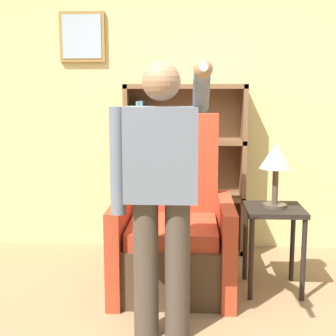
{
  "coord_description": "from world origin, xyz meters",
  "views": [
    {
      "loc": [
        -0.1,
        -2.37,
        1.46
      ],
      "look_at": [
        -0.26,
        0.62,
        0.98
      ],
      "focal_mm": 50.0,
      "sensor_mm": 36.0,
      "label": 1
    }
  ],
  "objects_px": {
    "bookcase": "(174,172)",
    "armchair": "(174,236)",
    "side_table": "(274,223)",
    "table_lamp": "(276,160)",
    "person_standing": "(161,186)"
  },
  "relations": [
    {
      "from": "bookcase",
      "to": "armchair",
      "type": "height_order",
      "value": "bookcase"
    },
    {
      "from": "side_table",
      "to": "armchair",
      "type": "bearing_deg",
      "value": 177.01
    },
    {
      "from": "bookcase",
      "to": "table_lamp",
      "type": "relative_size",
      "value": 3.2
    },
    {
      "from": "armchair",
      "to": "person_standing",
      "type": "relative_size",
      "value": 0.8
    },
    {
      "from": "bookcase",
      "to": "side_table",
      "type": "xyz_separation_m",
      "value": [
        0.77,
        -0.87,
        -0.23
      ]
    },
    {
      "from": "armchair",
      "to": "person_standing",
      "type": "height_order",
      "value": "person_standing"
    },
    {
      "from": "person_standing",
      "to": "table_lamp",
      "type": "distance_m",
      "value": 1.07
    },
    {
      "from": "person_standing",
      "to": "table_lamp",
      "type": "height_order",
      "value": "person_standing"
    },
    {
      "from": "person_standing",
      "to": "side_table",
      "type": "bearing_deg",
      "value": 43.25
    },
    {
      "from": "side_table",
      "to": "table_lamp",
      "type": "relative_size",
      "value": 1.32
    },
    {
      "from": "side_table",
      "to": "table_lamp",
      "type": "distance_m",
      "value": 0.47
    },
    {
      "from": "side_table",
      "to": "table_lamp",
      "type": "height_order",
      "value": "table_lamp"
    },
    {
      "from": "armchair",
      "to": "bookcase",
      "type": "bearing_deg",
      "value": 92.33
    },
    {
      "from": "bookcase",
      "to": "armchair",
      "type": "relative_size",
      "value": 1.18
    },
    {
      "from": "armchair",
      "to": "person_standing",
      "type": "distance_m",
      "value": 0.94
    }
  ]
}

